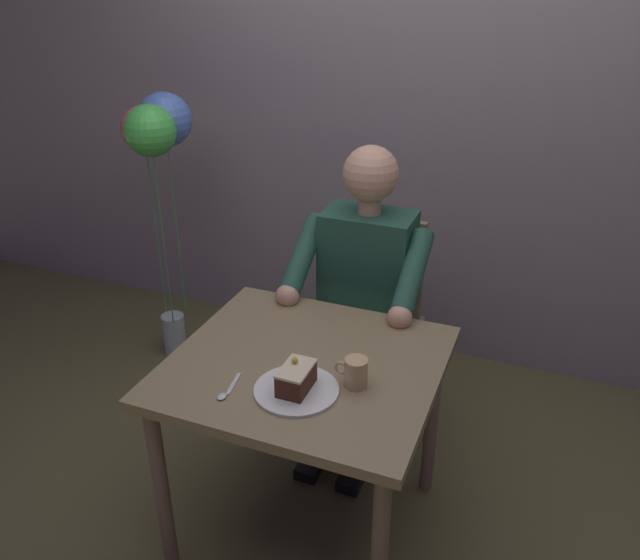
{
  "coord_description": "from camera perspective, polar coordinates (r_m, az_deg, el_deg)",
  "views": [
    {
      "loc": [
        -0.68,
        1.56,
        1.86
      ],
      "look_at": [
        -0.01,
        -0.1,
        0.97
      ],
      "focal_mm": 35.23,
      "sensor_mm": 36.0,
      "label": 1
    }
  ],
  "objects": [
    {
      "name": "ground_plane",
      "position": [
        2.52,
        -1.17,
        -21.05
      ],
      "size": [
        14.0,
        14.0,
        0.0
      ],
      "primitive_type": "plane",
      "color": "brown"
    },
    {
      "name": "cafe_rear_panel",
      "position": [
        3.08,
        9.5,
        19.42
      ],
      "size": [
        6.4,
        0.12,
        3.0
      ],
      "primitive_type": "cube",
      "color": "gray",
      "rests_on": "ground"
    },
    {
      "name": "dining_table",
      "position": [
        2.11,
        -1.33,
        -9.53
      ],
      "size": [
        0.86,
        0.8,
        0.72
      ],
      "color": "#85714F",
      "rests_on": "ground"
    },
    {
      "name": "chair",
      "position": [
        2.76,
        4.74,
        -3.02
      ],
      "size": [
        0.42,
        0.42,
        0.91
      ],
      "color": "#86795C",
      "rests_on": "ground"
    },
    {
      "name": "seated_person",
      "position": [
        2.53,
        3.7,
        -1.6
      ],
      "size": [
        0.53,
        0.58,
        1.27
      ],
      "color": "#265342",
      "rests_on": "ground"
    },
    {
      "name": "dessert_plate",
      "position": [
        1.92,
        -2.16,
        -9.95
      ],
      "size": [
        0.26,
        0.26,
        0.01
      ],
      "primitive_type": "cylinder",
      "color": "white",
      "rests_on": "dining_table"
    },
    {
      "name": "cake_slice",
      "position": [
        1.89,
        -2.18,
        -8.88
      ],
      "size": [
        0.08,
        0.13,
        0.1
      ],
      "color": "#462215",
      "rests_on": "dessert_plate"
    },
    {
      "name": "coffee_cup",
      "position": [
        1.92,
        3.24,
        -8.33
      ],
      "size": [
        0.11,
        0.07,
        0.09
      ],
      "color": "tan",
      "rests_on": "dining_table"
    },
    {
      "name": "dessert_spoon",
      "position": [
        1.93,
        -8.41,
        -9.92
      ],
      "size": [
        0.03,
        0.14,
        0.01
      ],
      "color": "silver",
      "rests_on": "dining_table"
    },
    {
      "name": "balloon_display",
      "position": [
        3.07,
        -14.64,
        11.86
      ],
      "size": [
        0.32,
        0.38,
        1.36
      ],
      "color": "#B2C1C6",
      "rests_on": "ground"
    }
  ]
}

